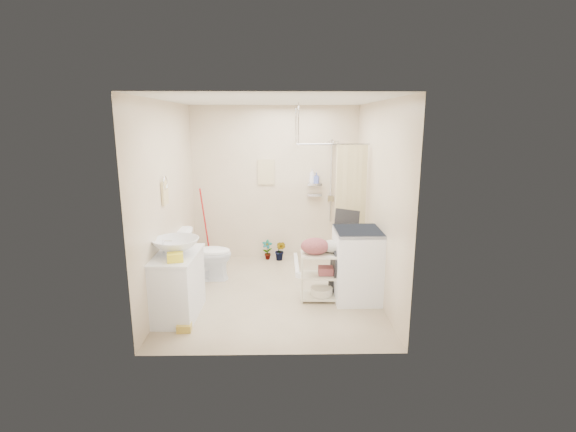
# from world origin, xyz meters

# --- Properties ---
(floor) EXTENTS (3.20, 3.20, 0.00)m
(floor) POSITION_xyz_m (0.00, 0.00, 0.00)
(floor) COLOR #BAAA8C
(floor) RESTS_ON ground
(ceiling) EXTENTS (2.80, 3.20, 0.04)m
(ceiling) POSITION_xyz_m (0.00, 0.00, 2.60)
(ceiling) COLOR silver
(ceiling) RESTS_ON ground
(wall_back) EXTENTS (2.80, 0.04, 2.60)m
(wall_back) POSITION_xyz_m (0.00, 1.60, 1.30)
(wall_back) COLOR beige
(wall_back) RESTS_ON ground
(wall_front) EXTENTS (2.80, 0.04, 2.60)m
(wall_front) POSITION_xyz_m (0.00, -1.60, 1.30)
(wall_front) COLOR beige
(wall_front) RESTS_ON ground
(wall_left) EXTENTS (0.04, 3.20, 2.60)m
(wall_left) POSITION_xyz_m (-1.40, 0.00, 1.30)
(wall_left) COLOR beige
(wall_left) RESTS_ON ground
(wall_right) EXTENTS (0.04, 3.20, 2.60)m
(wall_right) POSITION_xyz_m (1.40, 0.00, 1.30)
(wall_right) COLOR beige
(wall_right) RESTS_ON ground
(vanity) EXTENTS (0.54, 0.92, 0.79)m
(vanity) POSITION_xyz_m (-1.16, -0.68, 0.40)
(vanity) COLOR silver
(vanity) RESTS_ON ground
(sink) EXTENTS (0.68, 0.68, 0.19)m
(sink) POSITION_xyz_m (-1.16, -0.67, 0.89)
(sink) COLOR silver
(sink) RESTS_ON vanity
(counter_basket) EXTENTS (0.20, 0.17, 0.10)m
(counter_basket) POSITION_xyz_m (-1.10, -0.95, 0.84)
(counter_basket) COLOR yellow
(counter_basket) RESTS_ON vanity
(floor_basket) EXTENTS (0.24, 0.19, 0.13)m
(floor_basket) POSITION_xyz_m (-1.01, -1.09, 0.06)
(floor_basket) COLOR gold
(floor_basket) RESTS_ON ground
(toilet) EXTENTS (0.78, 0.46, 0.79)m
(toilet) POSITION_xyz_m (-1.04, 0.54, 0.39)
(toilet) COLOR white
(toilet) RESTS_ON ground
(mop) EXTENTS (0.16, 0.16, 1.26)m
(mop) POSITION_xyz_m (-1.24, 1.43, 0.63)
(mop) COLOR red
(mop) RESTS_ON ground
(potted_plant_a) EXTENTS (0.19, 0.14, 0.34)m
(potted_plant_a) POSITION_xyz_m (-0.14, 1.44, 0.17)
(potted_plant_a) COLOR #985136
(potted_plant_a) RESTS_ON ground
(potted_plant_b) EXTENTS (0.24, 0.22, 0.34)m
(potted_plant_b) POSITION_xyz_m (0.09, 1.38, 0.17)
(potted_plant_b) COLOR brown
(potted_plant_b) RESTS_ON ground
(hanging_towel) EXTENTS (0.28, 0.03, 0.42)m
(hanging_towel) POSITION_xyz_m (-0.15, 1.58, 1.50)
(hanging_towel) COLOR beige
(hanging_towel) RESTS_ON wall_back
(towel_ring) EXTENTS (0.04, 0.22, 0.34)m
(towel_ring) POSITION_xyz_m (-1.38, -0.20, 1.47)
(towel_ring) COLOR #D9C282
(towel_ring) RESTS_ON wall_left
(tp_holder) EXTENTS (0.08, 0.12, 0.14)m
(tp_holder) POSITION_xyz_m (-1.36, 0.05, 0.72)
(tp_holder) COLOR white
(tp_holder) RESTS_ON wall_left
(shower) EXTENTS (1.10, 1.10, 2.10)m
(shower) POSITION_xyz_m (0.85, 1.05, 1.05)
(shower) COLOR white
(shower) RESTS_ON ground
(shampoo_bottle_a) EXTENTS (0.10, 0.10, 0.24)m
(shampoo_bottle_a) POSITION_xyz_m (0.63, 1.53, 1.44)
(shampoo_bottle_a) COLOR silver
(shampoo_bottle_a) RESTS_ON shower
(shampoo_bottle_b) EXTENTS (0.10, 0.10, 0.18)m
(shampoo_bottle_b) POSITION_xyz_m (0.70, 1.52, 1.41)
(shampoo_bottle_b) COLOR #5160B8
(shampoo_bottle_b) RESTS_ON shower
(washing_machine) EXTENTS (0.66, 0.68, 0.96)m
(washing_machine) POSITION_xyz_m (1.14, -0.21, 0.48)
(washing_machine) COLOR white
(washing_machine) RESTS_ON ground
(laundry_rack) EXTENTS (0.58, 0.35, 0.78)m
(laundry_rack) POSITION_xyz_m (0.64, -0.24, 0.39)
(laundry_rack) COLOR beige
(laundry_rack) RESTS_ON ground
(ironing_board) EXTENTS (0.34, 0.12, 1.20)m
(ironing_board) POSITION_xyz_m (0.96, 0.00, 0.60)
(ironing_board) COLOR black
(ironing_board) RESTS_ON ground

